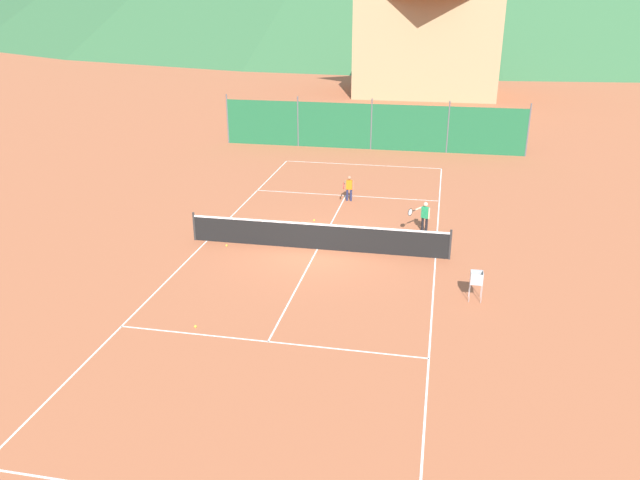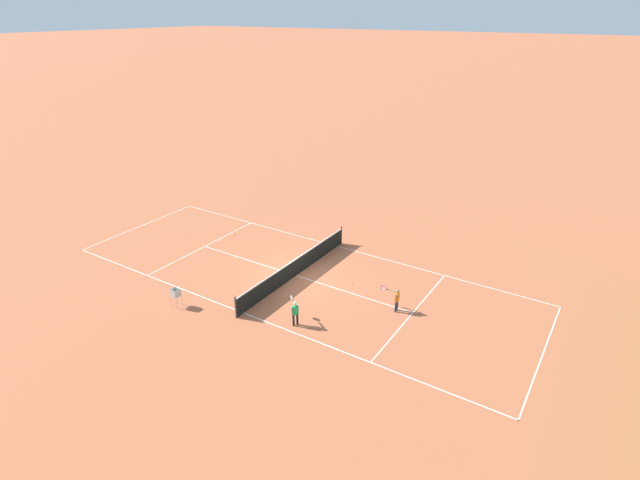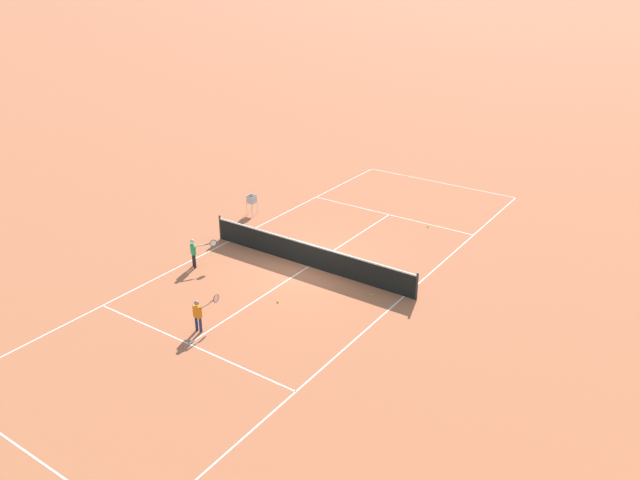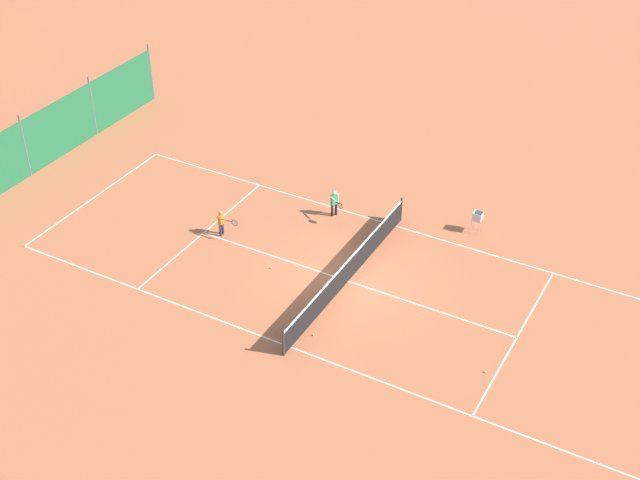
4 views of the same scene
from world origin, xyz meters
name	(u,v)px [view 4 (image 4 of 4)]	position (x,y,z in m)	size (l,w,h in m)	color
ground_plane	(348,281)	(0.00, 0.00, 0.00)	(600.00, 600.00, 0.00)	#B7603D
court_line_markings	(348,281)	(0.00, 0.00, 0.00)	(8.25, 23.85, 0.01)	white
tennis_net	(348,270)	(0.00, 0.00, 0.50)	(9.18, 0.08, 1.06)	#2D2D2D
windscreen_fence_far	(26,149)	(0.00, 15.50, 1.31)	(17.28, 0.08, 2.90)	#1E6038
player_far_baseline	(222,221)	(0.24, 5.64, 0.65)	(0.38, 0.95, 1.11)	#23284C
player_near_baseline	(335,202)	(3.57, 2.47, 0.68)	(0.79, 0.82, 1.16)	black
tennis_ball_far_corner	(289,324)	(-3.15, 0.64, 0.03)	(0.07, 0.07, 0.07)	#CCE033
tennis_ball_mid_court	(313,335)	(-3.22, -0.37, 0.03)	(0.07, 0.07, 0.07)	#CCE033
tennis_ball_by_net_left	(485,372)	(-2.11, -6.07, 0.03)	(0.07, 0.07, 0.07)	#CCE033
tennis_ball_alley_right	(271,268)	(-0.71, 2.85, 0.03)	(0.07, 0.07, 0.07)	#CCE033
ball_hopper	(478,218)	(5.29, -2.93, 0.66)	(0.36, 0.36, 0.89)	#B7B7BC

